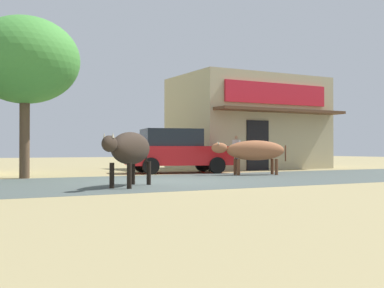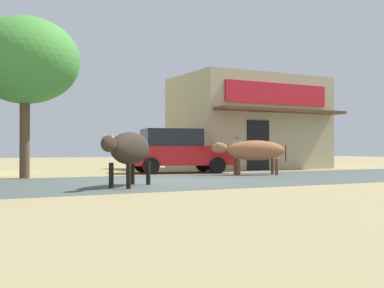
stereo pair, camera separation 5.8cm
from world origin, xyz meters
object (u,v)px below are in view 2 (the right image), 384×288
parked_hatchback_car (176,150)px  cow_near_brown (130,149)px  pedestrian_by_shop (236,150)px  cow_far_dark (254,151)px  roadside_tree (25,61)px

parked_hatchback_car → cow_near_brown: bearing=-125.6°
cow_near_brown → pedestrian_by_shop: bearing=41.1°
cow_far_dark → pedestrian_by_shop: bearing=67.8°
parked_hatchback_car → cow_near_brown: (-3.97, -5.53, 0.06)m
roadside_tree → cow_near_brown: roadside_tree is taller
roadside_tree → cow_near_brown: 5.67m
cow_far_dark → parked_hatchback_car: bearing=124.7°
parked_hatchback_car → cow_near_brown: size_ratio=1.89×
parked_hatchback_car → cow_far_dark: 3.06m
roadside_tree → pedestrian_by_shop: (8.58, 1.36, -2.75)m
parked_hatchback_car → cow_near_brown: parked_hatchback_car is taller
cow_near_brown → pedestrian_by_shop: 9.23m
roadside_tree → cow_near_brown: size_ratio=2.31×
roadside_tree → pedestrian_by_shop: roadside_tree is taller
roadside_tree → pedestrian_by_shop: bearing=9.0°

